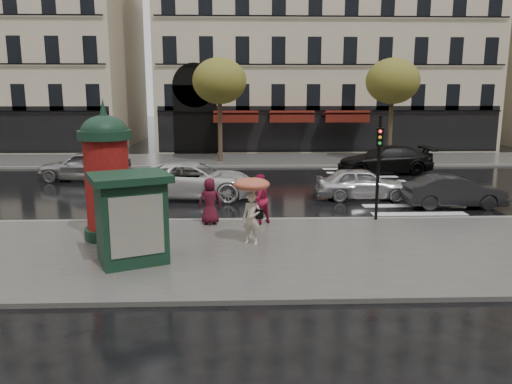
{
  "coord_description": "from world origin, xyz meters",
  "views": [
    {
      "loc": [
        -0.83,
        -14.09,
        4.55
      ],
      "look_at": [
        -0.28,
        1.5,
        1.4
      ],
      "focal_mm": 35.0,
      "sensor_mm": 36.0,
      "label": 1
    }
  ],
  "objects_px": {
    "woman_umbrella": "(252,199)",
    "car_white": "(194,180)",
    "morris_column": "(107,173)",
    "traffic_light": "(379,157)",
    "car_black": "(385,160)",
    "woman_red": "(259,199)",
    "car_far_silver": "(85,166)",
    "car_silver": "(362,183)",
    "man_burgundy": "(210,201)",
    "newsstand": "(131,217)",
    "car_darkgrey": "(454,191)"
  },
  "relations": [
    {
      "from": "car_silver",
      "to": "car_white",
      "type": "relative_size",
      "value": 0.72
    },
    {
      "from": "woman_red",
      "to": "car_far_silver",
      "type": "height_order",
      "value": "woman_red"
    },
    {
      "from": "traffic_light",
      "to": "car_black",
      "type": "xyz_separation_m",
      "value": [
        3.43,
        10.78,
        -1.56
      ]
    },
    {
      "from": "woman_umbrella",
      "to": "car_far_silver",
      "type": "bearing_deg",
      "value": 125.65
    },
    {
      "from": "woman_red",
      "to": "traffic_light",
      "type": "height_order",
      "value": "traffic_light"
    },
    {
      "from": "car_black",
      "to": "newsstand",
      "type": "bearing_deg",
      "value": -40.09
    },
    {
      "from": "woman_red",
      "to": "car_black",
      "type": "bearing_deg",
      "value": -159.01
    },
    {
      "from": "car_black",
      "to": "car_far_silver",
      "type": "bearing_deg",
      "value": -87.07
    },
    {
      "from": "car_darkgrey",
      "to": "car_white",
      "type": "relative_size",
      "value": 0.7
    },
    {
      "from": "car_silver",
      "to": "car_far_silver",
      "type": "relative_size",
      "value": 0.86
    },
    {
      "from": "woman_umbrella",
      "to": "traffic_light",
      "type": "height_order",
      "value": "traffic_light"
    },
    {
      "from": "car_darkgrey",
      "to": "car_far_silver",
      "type": "relative_size",
      "value": 0.84
    },
    {
      "from": "car_darkgrey",
      "to": "car_black",
      "type": "distance_m",
      "value": 8.45
    },
    {
      "from": "traffic_light",
      "to": "morris_column",
      "type": "bearing_deg",
      "value": -168.33
    },
    {
      "from": "woman_red",
      "to": "car_white",
      "type": "relative_size",
      "value": 0.31
    },
    {
      "from": "newsstand",
      "to": "car_far_silver",
      "type": "distance_m",
      "value": 14.05
    },
    {
      "from": "woman_umbrella",
      "to": "man_burgundy",
      "type": "relative_size",
      "value": 1.29
    },
    {
      "from": "man_burgundy",
      "to": "car_far_silver",
      "type": "distance_m",
      "value": 11.63
    },
    {
      "from": "newsstand",
      "to": "car_silver",
      "type": "relative_size",
      "value": 0.61
    },
    {
      "from": "car_black",
      "to": "car_far_silver",
      "type": "xyz_separation_m",
      "value": [
        -16.2,
        -1.81,
        0.02
      ]
    },
    {
      "from": "car_far_silver",
      "to": "woman_umbrella",
      "type": "bearing_deg",
      "value": 43.59
    },
    {
      "from": "car_white",
      "to": "car_far_silver",
      "type": "relative_size",
      "value": 1.19
    },
    {
      "from": "car_darkgrey",
      "to": "car_far_silver",
      "type": "bearing_deg",
      "value": 68.81
    },
    {
      "from": "car_white",
      "to": "morris_column",
      "type": "bearing_deg",
      "value": 166.64
    },
    {
      "from": "morris_column",
      "to": "newsstand",
      "type": "distance_m",
      "value": 2.68
    },
    {
      "from": "man_burgundy",
      "to": "car_black",
      "type": "xyz_separation_m",
      "value": [
        9.22,
        11.11,
        -0.14
      ]
    },
    {
      "from": "man_burgundy",
      "to": "car_silver",
      "type": "height_order",
      "value": "man_burgundy"
    },
    {
      "from": "car_white",
      "to": "car_far_silver",
      "type": "height_order",
      "value": "car_far_silver"
    },
    {
      "from": "woman_red",
      "to": "car_darkgrey",
      "type": "bearing_deg",
      "value": 163.92
    },
    {
      "from": "morris_column",
      "to": "traffic_light",
      "type": "bearing_deg",
      "value": 11.67
    },
    {
      "from": "car_darkgrey",
      "to": "car_far_silver",
      "type": "height_order",
      "value": "car_far_silver"
    },
    {
      "from": "traffic_light",
      "to": "car_far_silver",
      "type": "relative_size",
      "value": 0.78
    },
    {
      "from": "woman_red",
      "to": "newsstand",
      "type": "relative_size",
      "value": 0.69
    },
    {
      "from": "man_burgundy",
      "to": "traffic_light",
      "type": "height_order",
      "value": "traffic_light"
    },
    {
      "from": "car_silver",
      "to": "car_darkgrey",
      "type": "distance_m",
      "value": 3.68
    },
    {
      "from": "woman_umbrella",
      "to": "traffic_light",
      "type": "relative_size",
      "value": 0.56
    },
    {
      "from": "woman_umbrella",
      "to": "car_darkgrey",
      "type": "relative_size",
      "value": 0.52
    },
    {
      "from": "woman_umbrella",
      "to": "morris_column",
      "type": "bearing_deg",
      "value": 169.21
    },
    {
      "from": "woman_umbrella",
      "to": "traffic_light",
      "type": "distance_m",
      "value": 5.24
    },
    {
      "from": "woman_umbrella",
      "to": "man_burgundy",
      "type": "height_order",
      "value": "woman_umbrella"
    },
    {
      "from": "woman_umbrella",
      "to": "car_white",
      "type": "height_order",
      "value": "woman_umbrella"
    },
    {
      "from": "newsstand",
      "to": "car_far_silver",
      "type": "height_order",
      "value": "newsstand"
    },
    {
      "from": "woman_umbrella",
      "to": "car_far_silver",
      "type": "distance_m",
      "value": 14.31
    },
    {
      "from": "car_darkgrey",
      "to": "car_white",
      "type": "bearing_deg",
      "value": 78.74
    },
    {
      "from": "man_burgundy",
      "to": "car_silver",
      "type": "relative_size",
      "value": 0.4
    },
    {
      "from": "woman_umbrella",
      "to": "man_burgundy",
      "type": "xyz_separation_m",
      "value": [
        -1.35,
        2.32,
        -0.56
      ]
    },
    {
      "from": "car_white",
      "to": "car_black",
      "type": "distance_m",
      "value": 11.94
    },
    {
      "from": "morris_column",
      "to": "car_white",
      "type": "bearing_deg",
      "value": 72.28
    },
    {
      "from": "man_burgundy",
      "to": "car_far_silver",
      "type": "xyz_separation_m",
      "value": [
        -6.98,
        9.3,
        -0.12
      ]
    },
    {
      "from": "woman_red",
      "to": "car_darkgrey",
      "type": "height_order",
      "value": "woman_red"
    }
  ]
}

